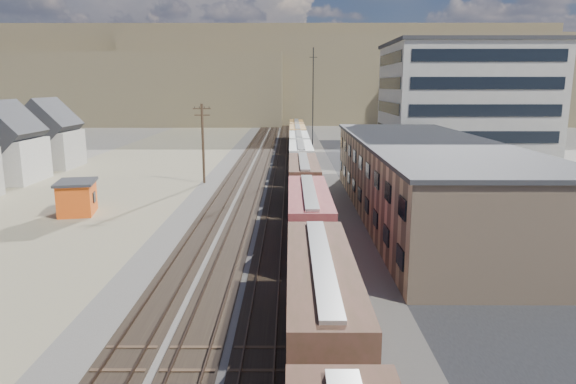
{
  "coord_description": "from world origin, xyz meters",
  "views": [
    {
      "loc": [
        2.42,
        -22.0,
        12.14
      ],
      "look_at": [
        2.23,
        22.13,
        3.0
      ],
      "focal_mm": 32.0,
      "sensor_mm": 36.0,
      "label": 1
    }
  ],
  "objects_px": {
    "freight_train": "(302,167)",
    "parked_car_blue": "(468,178)",
    "utility_pole_north": "(203,142)",
    "maintenance_shed": "(77,197)"
  },
  "relations": [
    {
      "from": "utility_pole_north",
      "to": "maintenance_shed",
      "type": "height_order",
      "value": "utility_pole_north"
    },
    {
      "from": "freight_train",
      "to": "parked_car_blue",
      "type": "relative_size",
      "value": 24.37
    },
    {
      "from": "utility_pole_north",
      "to": "maintenance_shed",
      "type": "xyz_separation_m",
      "value": [
        -9.57,
        -15.99,
        -3.63
      ]
    },
    {
      "from": "maintenance_shed",
      "to": "parked_car_blue",
      "type": "relative_size",
      "value": 1.03
    },
    {
      "from": "freight_train",
      "to": "parked_car_blue",
      "type": "distance_m",
      "value": 21.87
    },
    {
      "from": "freight_train",
      "to": "utility_pole_north",
      "type": "distance_m",
      "value": 13.36
    },
    {
      "from": "maintenance_shed",
      "to": "parked_car_blue",
      "type": "xyz_separation_m",
      "value": [
        43.1,
        16.24,
        -0.99
      ]
    },
    {
      "from": "freight_train",
      "to": "utility_pole_north",
      "type": "xyz_separation_m",
      "value": [
        -12.3,
        4.57,
        2.5
      ]
    },
    {
      "from": "parked_car_blue",
      "to": "utility_pole_north",
      "type": "bearing_deg",
      "value": 131.24
    },
    {
      "from": "freight_train",
      "to": "parked_car_blue",
      "type": "xyz_separation_m",
      "value": [
        21.23,
        4.81,
        -2.11
      ]
    }
  ]
}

